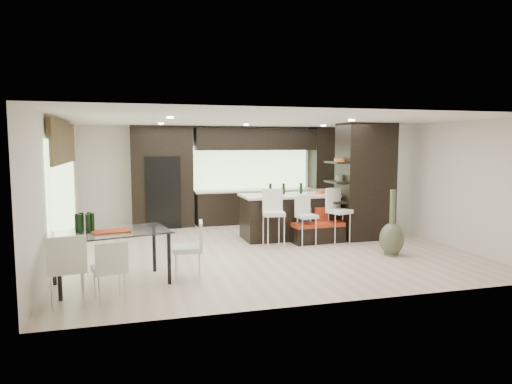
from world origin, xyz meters
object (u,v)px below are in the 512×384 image
object	(u,v)px
chair_far	(67,272)
dining_table	(112,258)
stool_mid	(307,225)
kitchen_island	(294,216)
bench	(318,232)
stool_left	(274,224)
floor_vase	(392,223)
chair_end	(188,253)
stool_right	(339,221)
chair_near	(109,273)

from	to	relation	value
chair_far	dining_table	bearing A→B (deg)	47.50
stool_mid	chair_far	size ratio (longest dim) A/B	0.95
kitchen_island	bench	xyz separation A→B (m)	(0.34, -0.67, -0.29)
stool_left	floor_vase	distance (m)	2.45
stool_left	chair_end	world-z (taller)	stool_left
stool_right	dining_table	world-z (taller)	stool_right
kitchen_island	bench	size ratio (longest dim) A/B	2.10
kitchen_island	stool_left	xyz separation A→B (m)	(-0.77, -0.86, -0.02)
stool_mid	chair_end	size ratio (longest dim) A/B	1.00
kitchen_island	stool_right	bearing A→B (deg)	-48.70
stool_mid	chair_near	size ratio (longest dim) A/B	1.08
stool_right	chair_near	xyz separation A→B (m)	(-4.80, -2.64, -0.09)
bench	dining_table	size ratio (longest dim) A/B	0.68
chair_far	chair_end	bearing A→B (deg)	16.47
kitchen_island	chair_near	size ratio (longest dim) A/B	3.08
chair_near	stool_right	bearing A→B (deg)	15.09
chair_far	chair_end	size ratio (longest dim) A/B	1.06
stool_left	bench	distance (m)	1.16
floor_vase	bench	bearing A→B (deg)	122.17
stool_mid	bench	distance (m)	0.43
stool_left	chair_far	world-z (taller)	stool_left
stool_left	stool_right	size ratio (longest dim) A/B	1.01
floor_vase	chair_near	xyz separation A→B (m)	(-5.32, -1.33, -0.25)
stool_right	bench	world-z (taller)	stool_right
stool_mid	chair_far	bearing A→B (deg)	-160.92
dining_table	chair_near	xyz separation A→B (m)	(0.00, -0.80, -0.02)
stool_mid	bench	xyz separation A→B (m)	(0.34, 0.16, -0.21)
kitchen_island	chair_far	bearing A→B (deg)	-142.92
stool_mid	dining_table	xyz separation A→B (m)	(-4.03, -1.87, -0.02)
stool_left	floor_vase	size ratio (longest dim) A/B	0.76
stool_left	bench	xyz separation A→B (m)	(1.11, 0.19, -0.28)
chair_near	chair_far	size ratio (longest dim) A/B	0.87
chair_end	stool_mid	bearing A→B (deg)	-48.63
stool_left	stool_mid	world-z (taller)	stool_left
stool_left	floor_vase	xyz separation A→B (m)	(2.06, -1.31, 0.16)
bench	chair_end	distance (m)	3.77
dining_table	chair_far	world-z (taller)	chair_far
floor_vase	dining_table	xyz separation A→B (m)	(-5.32, -0.53, -0.24)
kitchen_island	stool_right	world-z (taller)	kitchen_island
stool_mid	stool_right	distance (m)	0.77
chair_end	bench	bearing A→B (deg)	-49.45
dining_table	chair_far	size ratio (longest dim) A/B	1.90
stool_left	dining_table	distance (m)	3.75
stool_left	chair_far	distance (m)	4.65
stool_right	floor_vase	distance (m)	1.42
stool_right	chair_end	size ratio (longest dim) A/B	1.13
kitchen_island	stool_mid	world-z (taller)	kitchen_island
stool_right	chair_far	size ratio (longest dim) A/B	1.07
chair_far	chair_end	distance (m)	1.94
stool_right	dining_table	xyz separation A→B (m)	(-4.80, -1.85, -0.07)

